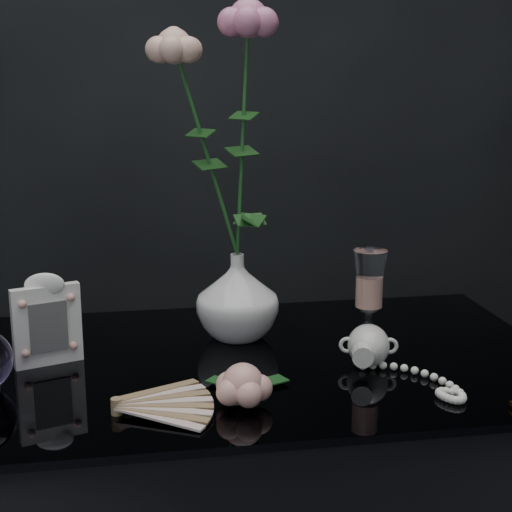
{
  "coord_description": "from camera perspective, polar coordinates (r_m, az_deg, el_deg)",
  "views": [
    {
      "loc": [
        -0.16,
        -1.11,
        1.21
      ],
      "look_at": [
        0.05,
        0.08,
        0.92
      ],
      "focal_mm": 55.0,
      "sensor_mm": 36.0,
      "label": 1
    }
  ],
  "objects": [
    {
      "name": "wine_glass",
      "position": [
        1.26,
        8.2,
        -3.45
      ],
      "size": [
        0.07,
        0.07,
        0.17
      ],
      "primitive_type": null,
      "rotation": [
        0.0,
        0.0,
        -0.38
      ],
      "color": "white",
      "rests_on": "table"
    },
    {
      "name": "picture_frame",
      "position": [
        1.26,
        -14.98,
        -4.45
      ],
      "size": [
        0.13,
        0.12,
        0.15
      ],
      "primitive_type": null,
      "rotation": [
        0.0,
        0.0,
        0.33
      ],
      "color": "white",
      "rests_on": "table"
    },
    {
      "name": "loose_rose",
      "position": [
        1.09,
        -0.97,
        -9.33
      ],
      "size": [
        0.15,
        0.19,
        0.06
      ],
      "primitive_type": null,
      "rotation": [
        0.0,
        0.0,
        -0.11
      ],
      "color": "#E6A294",
      "rests_on": "table"
    },
    {
      "name": "roses",
      "position": [
        1.28,
        -2.45,
        9.62
      ],
      "size": [
        0.2,
        0.11,
        0.46
      ],
      "color": "#FDB59E",
      "rests_on": "vase"
    },
    {
      "name": "vase",
      "position": [
        1.33,
        -1.36,
        -2.96
      ],
      "size": [
        0.17,
        0.17,
        0.15
      ],
      "primitive_type": "imported",
      "rotation": [
        0.0,
        0.0,
        -0.26
      ],
      "color": "white",
      "rests_on": "table"
    },
    {
      "name": "pearl_jar",
      "position": [
        1.24,
        8.19,
        -6.32
      ],
      "size": [
        0.27,
        0.28,
        0.07
      ],
      "primitive_type": null,
      "rotation": [
        0.0,
        0.0,
        -0.23
      ],
      "color": "silver",
      "rests_on": "table"
    },
    {
      "name": "paper_fan",
      "position": [
        1.08,
        -10.1,
        -10.6
      ],
      "size": [
        0.29,
        0.24,
        0.03
      ],
      "primitive_type": null,
      "rotation": [
        0.0,
        0.0,
        -0.14
      ],
      "color": "beige",
      "rests_on": "table"
    }
  ]
}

